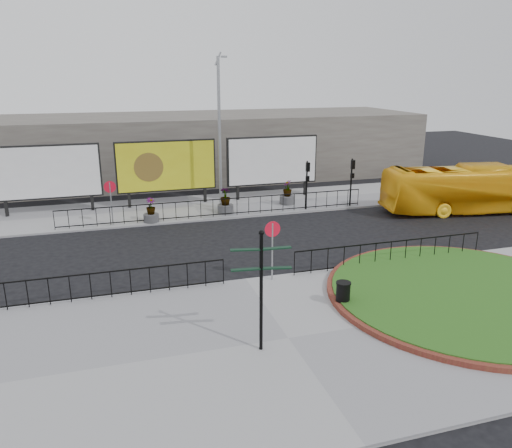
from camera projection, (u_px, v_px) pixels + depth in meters
name	position (u px, v px, depth m)	size (l,w,h in m)	color
ground	(246.00, 281.00, 20.43)	(90.00, 90.00, 0.00)	black
pavement_near	(288.00, 340.00, 15.83)	(30.00, 10.00, 0.12)	gray
pavement_far	(194.00, 208.00, 31.40)	(44.00, 6.00, 0.12)	gray
brick_edge	(466.00, 294.00, 18.78)	(10.40, 10.40, 0.18)	brown
grass_lawn	(466.00, 293.00, 18.77)	(10.00, 10.00, 0.22)	#205015
railing_near_left	(91.00, 286.00, 18.30)	(10.00, 0.10, 1.10)	black
railing_near_right	(391.00, 253.00, 21.76)	(9.00, 0.10, 1.10)	black
railing_far	(219.00, 208.00, 29.03)	(18.00, 0.10, 1.10)	black
speed_sign_far	(110.00, 193.00, 27.10)	(0.64, 0.07, 2.47)	gray
speed_sign_near	(272.00, 238.00, 19.78)	(0.64, 0.07, 2.47)	gray
billboard_left	(46.00, 172.00, 29.20)	(6.20, 0.31, 4.10)	black
billboard_mid	(166.00, 166.00, 31.14)	(6.20, 0.31, 4.10)	black
billboard_right	(272.00, 161.00, 33.08)	(6.20, 0.31, 4.10)	black
lamp_post	(220.00, 132.00, 29.52)	(0.74, 0.18, 9.23)	gray
signal_pole_a	(307.00, 178.00, 30.17)	(0.22, 0.26, 3.00)	black
signal_pole_b	(352.00, 175.00, 31.00)	(0.22, 0.26, 3.00)	black
building_backdrop	(171.00, 147.00, 39.86)	(40.00, 10.00, 5.00)	slate
fingerpost_sign	(261.00, 279.00, 14.52)	(1.78, 0.53, 3.80)	black
litter_bin	(343.00, 294.00, 17.92)	(0.54, 0.54, 0.90)	black
bus	(468.00, 189.00, 30.20)	(2.43, 10.37, 2.89)	yellow
planter_a	(151.00, 213.00, 28.05)	(0.86, 0.86, 1.38)	#4C4C4F
planter_b	(225.00, 203.00, 29.82)	(0.95, 0.95, 1.57)	#4C4C4F
planter_c	(287.00, 195.00, 31.93)	(0.98, 0.98, 1.53)	#4C4C4F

